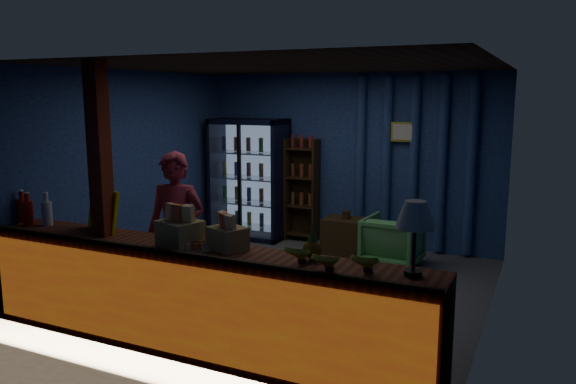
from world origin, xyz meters
name	(u,v)px	position (x,y,z in m)	size (l,w,h in m)	color
ground	(287,285)	(0.00, 0.00, 0.00)	(4.60, 4.60, 0.00)	#515154
room_walls	(287,156)	(0.00, 0.00, 1.57)	(4.60, 4.60, 4.60)	navy
counter	(196,299)	(0.00, -1.91, 0.48)	(4.40, 0.57, 0.99)	brown
support_post	(102,199)	(-1.05, -1.90, 1.30)	(0.16, 0.16, 2.60)	maroon
beverage_cooler	(251,179)	(-1.55, 1.92, 0.93)	(1.20, 0.62, 1.90)	black
bottle_shelf	(303,190)	(-0.70, 2.06, 0.79)	(0.50, 0.28, 1.60)	#362511
curtain_folds	(413,163)	(1.00, 2.14, 1.30)	(1.74, 0.14, 2.50)	navy
framed_picture	(404,132)	(0.85, 2.10, 1.75)	(0.36, 0.04, 0.28)	gold
shopkeeper	(176,234)	(-0.69, -1.25, 0.86)	(0.62, 0.41, 1.71)	maroon
green_chair	(393,241)	(0.95, 1.32, 0.34)	(0.72, 0.74, 0.67)	#4F9E52
side_table	(346,238)	(0.24, 1.42, 0.28)	(0.62, 0.46, 0.67)	#362511
yellow_sign	(103,210)	(-1.18, -1.76, 1.16)	(0.52, 0.27, 0.42)	#FFEA0D
soda_bottles	(32,211)	(-2.05, -1.86, 1.09)	(0.46, 0.19, 0.35)	#B8160C
snack_box_left	(180,231)	(-0.15, -1.91, 1.09)	(0.43, 0.39, 0.38)	tan
snack_box_centre	(228,237)	(0.28, -1.82, 1.07)	(0.38, 0.35, 0.32)	tan
pastry_tray	(195,246)	(0.01, -1.93, 0.97)	(0.44, 0.44, 0.07)	silver
banana_bunches	(331,259)	(1.31, -1.98, 1.04)	(0.79, 0.30, 0.17)	gold
table_lamp	(415,218)	(1.92, -1.86, 1.40)	(0.29, 0.29, 0.57)	black
pineapple	(312,246)	(1.07, -1.79, 1.06)	(0.16, 0.16, 0.27)	brown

